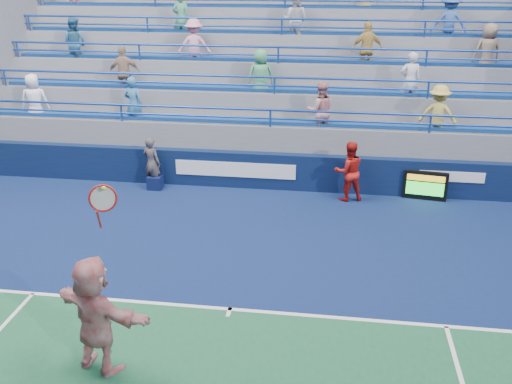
# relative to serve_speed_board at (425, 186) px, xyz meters

# --- Properties ---
(ground) EXTENTS (120.00, 120.00, 0.00)m
(ground) POSITION_rel_serve_speed_board_xyz_m (-4.49, -6.24, -0.43)
(ground) COLOR #333538
(sponsor_wall) EXTENTS (18.00, 0.32, 1.10)m
(sponsor_wall) POSITION_rel_serve_speed_board_xyz_m (-4.48, 0.26, 0.13)
(sponsor_wall) COLOR #0A153A
(sponsor_wall) RESTS_ON ground
(bleacher_stand) EXTENTS (18.00, 5.60, 6.13)m
(bleacher_stand) POSITION_rel_serve_speed_board_xyz_m (-4.49, 4.03, 1.12)
(bleacher_stand) COLOR slate
(bleacher_stand) RESTS_ON ground
(serve_speed_board) EXTENTS (1.23, 0.30, 0.85)m
(serve_speed_board) POSITION_rel_serve_speed_board_xyz_m (0.00, 0.00, 0.00)
(serve_speed_board) COLOR black
(serve_speed_board) RESTS_ON ground
(judge_chair) EXTENTS (0.42, 0.42, 0.73)m
(judge_chair) POSITION_rel_serve_speed_board_xyz_m (-7.85, -0.25, -0.19)
(judge_chair) COLOR #0C163C
(judge_chair) RESTS_ON ground
(tennis_player) EXTENTS (2.01, 1.28, 3.32)m
(tennis_player) POSITION_rel_serve_speed_board_xyz_m (-6.32, -8.21, 0.62)
(tennis_player) COLOR silver
(tennis_player) RESTS_ON ground
(line_judge) EXTENTS (0.66, 0.54, 1.57)m
(line_judge) POSITION_rel_serve_speed_board_xyz_m (-7.94, -0.18, 0.36)
(line_judge) COLOR #121333
(line_judge) RESTS_ON ground
(ball_girl) EXTENTS (0.99, 0.87, 1.73)m
(ball_girl) POSITION_rel_serve_speed_board_xyz_m (-2.17, -0.31, 0.44)
(ball_girl) COLOR #AF1814
(ball_girl) RESTS_ON ground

